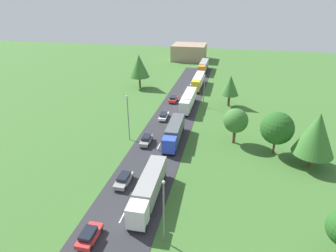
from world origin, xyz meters
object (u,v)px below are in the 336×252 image
Objects in this scene: tree_oak at (316,134)px; distant_building at (189,52)px; truck_fifth at (204,66)px; tree_ash at (277,128)px; car_fourth at (164,116)px; car_second at (124,179)px; truck_fourth at (198,81)px; lamppost_second at (128,116)px; truck_third at (188,100)px; tree_elm at (236,121)px; lamppost_third at (204,89)px; truck_second at (174,131)px; truck_lead at (149,188)px; tree_birch at (230,86)px; car_lead at (89,235)px; tree_pine at (139,66)px; car_fifth at (173,99)px; car_third at (146,140)px; lamppost_lead at (164,209)px.

distant_building is at bearing 112.22° from tree_oak.
truck_fifth is 1.78× the size of tree_ash.
car_second is at bearing -90.50° from car_fourth.
truck_fourth is 1.45× the size of lamppost_second.
truck_third is 20.37m from tree_elm.
lamppost_third is at bearing 125.81° from tree_ash.
tree_oak is at bearing -9.31° from truck_second.
lamppost_second is at bearing 117.70° from truck_lead.
truck_second reaches higher than truck_lead.
tree_ash is at bearing -54.19° from lamppost_third.
truck_lead is at bearing -103.78° from tree_birch.
tree_elm is at bearing -72.00° from truck_fourth.
lamppost_third reaches higher than truck_fourth.
truck_fifth is at bearing 86.90° from car_lead.
lamppost_third is 24.31m from tree_pine.
car_fifth is at bearing -107.89° from truck_fourth.
car_fourth is 0.50× the size of lamppost_second.
tree_pine is at bearing 133.44° from tree_elm.
lamppost_third is at bearing 68.85° from car_third.
truck_fourth is 0.95× the size of truck_fifth.
tree_elm is at bearing 155.25° from tree_oak.
car_lead is 0.90× the size of car_second.
lamppost_second reaches higher than car_second.
car_fifth is at bearing 90.46° from car_fourth.
truck_lead is 1.62× the size of tree_birch.
truck_lead is 2.92× the size of car_third.
car_third is 24.32m from lamppost_third.
car_lead is 0.56× the size of tree_elm.
tree_birch is (6.13, 47.23, 0.61)m from lamppost_lead.
lamppost_third is at bearing 113.47° from tree_elm.
truck_third is 0.95× the size of truck_fourth.
tree_elm is (7.91, -18.21, 0.02)m from lamppost_third.
truck_fourth is 1.34× the size of tree_pine.
car_lead is 11.41m from car_second.
truck_third is 4.77m from lamppost_third.
car_fourth is (0.25, 37.07, -0.05)m from car_lead.
car_fourth is at bearing -140.37° from tree_birch.
tree_elm reaches higher than distant_building.
truck_second is 20.54m from lamppost_third.
car_second is at bearing 131.85° from lamppost_lead.
car_second is 13.17m from car_third.
lamppost_third is 0.83× the size of tree_pine.
lamppost_lead reaches higher than truck_fourth.
tree_pine reaches higher than lamppost_lead.
truck_second is 1.72× the size of tree_elm.
tree_ash is at bearing 48.17° from car_lead.
tree_ash reaches higher than car_fourth.
tree_oak is at bearing -41.19° from tree_pine.
tree_ash is at bearing -42.60° from tree_pine.
lamppost_lead is at bearing -79.77° from car_fifth.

